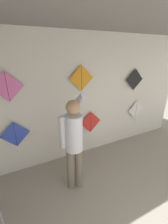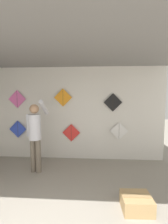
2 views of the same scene
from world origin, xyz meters
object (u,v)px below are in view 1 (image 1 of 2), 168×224
object	(u,v)px
shopkeeper	(74,139)
kite_4	(81,78)
kite_0	(15,134)
kite_2	(136,110)
kite_1	(91,122)
kite_3	(7,87)
kite_5	(134,80)

from	to	relation	value
shopkeeper	kite_4	distance (m)	1.31
kite_0	kite_4	distance (m)	1.73
kite_0	kite_2	world-z (taller)	kite_0
kite_1	kite_3	bearing A→B (deg)	180.00
kite_0	kite_5	distance (m)	3.03
kite_2	kite_3	distance (m)	3.23
shopkeeper	kite_3	bearing A→B (deg)	149.26
kite_5	kite_0	bearing A→B (deg)	180.00
shopkeeper	kite_3	distance (m)	1.45
kite_4	kite_2	bearing A→B (deg)	0.00
shopkeeper	kite_2	xyz separation A→B (m)	(2.22, 0.84, -0.14)
kite_0	kite_4	xyz separation A→B (m)	(1.43, 0.00, 0.98)
shopkeeper	kite_0	distance (m)	1.22
kite_2	kite_1	bearing A→B (deg)	180.00
kite_2	shopkeeper	bearing A→B (deg)	-159.41
kite_4	kite_5	xyz separation A→B (m)	(1.48, 0.00, -0.14)
shopkeeper	kite_4	size ratio (longest dim) A/B	3.41
kite_5	shopkeeper	bearing A→B (deg)	-157.60
kite_2	kite_4	size ratio (longest dim) A/B	1.00
kite_3	kite_4	size ratio (longest dim) A/B	1.00
shopkeeper	kite_2	world-z (taller)	shopkeeper
shopkeeper	kite_1	bearing A→B (deg)	59.92
kite_2	kite_5	xyz separation A→B (m)	(-0.20, 0.00, 0.85)
kite_1	kite_2	distance (m)	1.44
kite_3	kite_0	bearing A→B (deg)	180.00
kite_1	kite_2	size ratio (longest dim) A/B	1.00
kite_5	kite_1	bearing A→B (deg)	180.00
kite_3	kite_5	bearing A→B (deg)	0.00
shopkeeper	kite_3	size ratio (longest dim) A/B	3.41
kite_1	kite_0	bearing A→B (deg)	180.00
kite_0	kite_3	distance (m)	0.93
kite_0	kite_3	size ratio (longest dim) A/B	1.00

